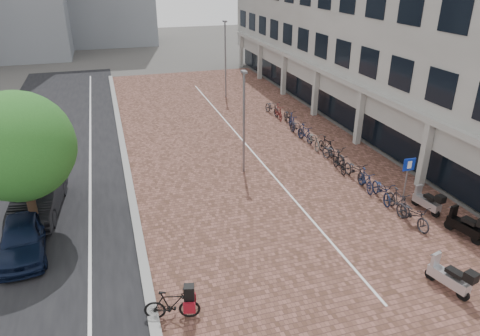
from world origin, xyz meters
name	(u,v)px	position (x,y,z in m)	size (l,w,h in m)	color
ground	(288,265)	(0.00, 0.00, 0.00)	(140.00, 140.00, 0.00)	#474442
plaza_brick	(242,144)	(2.00, 12.00, 0.01)	(14.50, 42.00, 0.04)	brown
street_asphalt	(52,166)	(-9.00, 12.00, 0.01)	(8.00, 50.00, 0.03)	black
curb	(125,157)	(-5.10, 12.00, 0.07)	(0.35, 42.00, 0.14)	gray
lane_line	(90,161)	(-7.00, 12.00, 0.02)	(0.12, 44.00, 0.00)	white
parking_line	(245,143)	(2.20, 12.00, 0.04)	(0.10, 30.00, 0.00)	white
car_navy	(22,237)	(-9.36, 3.71, 0.70)	(1.65, 4.11, 1.40)	black
car_dark	(38,196)	(-9.08, 6.80, 0.82)	(1.73, 4.96, 1.63)	black
hero_bike	(172,304)	(-4.50, -1.44, 0.55)	(1.82, 0.90, 1.24)	black
scooter_front	(427,201)	(7.42, 1.78, 0.55)	(0.50, 1.61, 1.11)	#B2B2B7
scooter_mid	(465,225)	(7.50, -0.41, 0.60)	(0.54, 1.74, 1.19)	black
scooter_back	(449,276)	(4.62, -2.87, 0.59)	(0.53, 1.71, 1.17)	silver
parking_sign	(407,177)	(6.26, 1.96, 1.82)	(0.56, 0.09, 2.67)	slate
lamp_near	(244,124)	(0.88, 8.17, 2.69)	(0.12, 0.12, 5.37)	gray
lamp_far	(225,61)	(3.89, 22.60, 3.05)	(0.12, 0.12, 6.10)	gray
street_tree	(22,148)	(-8.90, 4.86, 3.84)	(4.15, 4.15, 6.04)	#382619
bike_row	(324,146)	(6.03, 9.05, 0.52)	(1.28, 18.13, 1.05)	black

